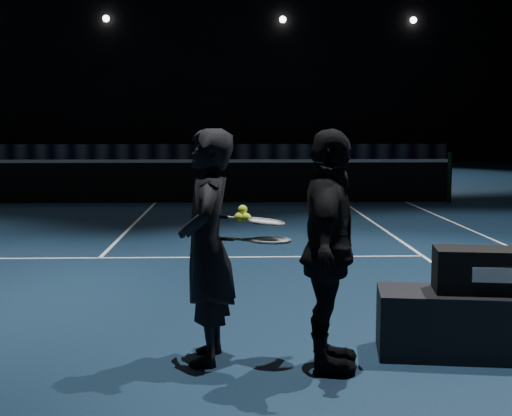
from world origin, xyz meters
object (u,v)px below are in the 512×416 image
Objects in this scene: racket_bag at (491,270)px; racket_upper at (264,222)px; player_b at (329,251)px; player_a at (207,247)px; player_bench at (489,324)px; tennis_balls at (243,215)px; racket_lower at (270,240)px.

racket_bag is 1.67m from racket_upper.
player_a is at bearing 85.70° from player_b.
tennis_balls reaches higher than player_bench.
racket_upper is at bearing -168.17° from racket_bag.
player_bench is at bearing 19.35° from racket_lower.
racket_upper is 0.16m from tennis_balls.
racket_lower is 0.14m from racket_upper.
racket_bag is 1.16× the size of racket_lower.
racket_lower is at bearing -15.48° from tennis_balls.
racket_lower is at bearing 78.53° from player_a.
player_a is 1.00× the size of player_b.
player_b reaches higher than racket_upper.
racket_lower is at bearing 85.70° from player_b.
player_b is at bearing 78.53° from player_a.
racket_bag is 1.16× the size of racket_upper.
racket_bag is 1.61m from racket_lower.
player_b reaches higher than racket_lower.
racket_upper is (-1.62, -0.10, 0.77)m from player_bench.
player_b is at bearing -160.04° from player_bench.
racket_bag is at bearing 19.35° from racket_lower.
player_a is 2.41× the size of racket_upper.
player_b is 0.40m from racket_lower.
player_bench is 1.80m from racket_upper.
player_bench is at bearing 93.65° from player_a.
racket_lower reaches higher than player_bench.
racket_upper is (0.40, -0.06, 0.18)m from player_a.
racket_upper is at bearing -168.17° from player_bench.
tennis_balls is (-0.19, 0.05, 0.17)m from racket_lower.
player_a and player_b have the same top height.
tennis_balls reaches higher than racket_lower.
racket_bag is 0.48× the size of player_b.
player_a is 13.66× the size of tennis_balls.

